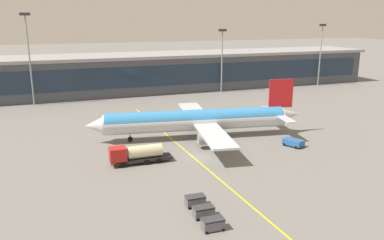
# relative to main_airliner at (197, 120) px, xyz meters

# --- Properties ---
(ground_plane) EXTENTS (700.00, 700.00, 0.00)m
(ground_plane) POSITION_rel_main_airliner_xyz_m (-3.54, -11.39, -3.85)
(ground_plane) COLOR slate
(apron_lead_in_line) EXTENTS (3.38, 79.95, 0.01)m
(apron_lead_in_line) POSITION_rel_main_airliner_xyz_m (-5.04, -9.39, -3.85)
(apron_lead_in_line) COLOR yellow
(apron_lead_in_line) RESTS_ON ground_plane
(terminal_building) EXTENTS (202.79, 21.33, 12.68)m
(terminal_building) POSITION_rel_main_airliner_xyz_m (-13.26, 57.97, 2.51)
(terminal_building) COLOR #424751
(terminal_building) RESTS_ON ground_plane
(main_airliner) EXTENTS (45.93, 36.59, 11.95)m
(main_airliner) POSITION_rel_main_airliner_xyz_m (0.00, 0.00, 0.00)
(main_airliner) COLOR silver
(main_airliner) RESTS_ON ground_plane
(fuel_tanker) EXTENTS (10.83, 2.81, 3.25)m
(fuel_tanker) POSITION_rel_main_airliner_xyz_m (-15.27, -10.62, -2.10)
(fuel_tanker) COLOR #232326
(fuel_tanker) RESTS_ON ground_plane
(pushback_tug) EXTENTS (3.67, 4.41, 1.40)m
(pushback_tug) POSITION_rel_main_airliner_xyz_m (15.75, -11.81, -3.00)
(pushback_tug) COLOR #285B9E
(pushback_tug) RESTS_ON ground_plane
(baggage_cart_0) EXTENTS (2.69, 1.67, 1.48)m
(baggage_cart_0) POSITION_rel_main_airliner_xyz_m (-11.41, -35.27, -3.07)
(baggage_cart_0) COLOR #595B60
(baggage_cart_0) RESTS_ON ground_plane
(baggage_cart_1) EXTENTS (2.69, 1.67, 1.48)m
(baggage_cart_1) POSITION_rel_main_airliner_xyz_m (-11.34, -32.08, -3.07)
(baggage_cart_1) COLOR #595B60
(baggage_cart_1) RESTS_ON ground_plane
(baggage_cart_2) EXTENTS (2.69, 1.67, 1.48)m
(baggage_cart_2) POSITION_rel_main_airliner_xyz_m (-11.26, -28.88, -3.07)
(baggage_cart_2) COLOR #595B60
(baggage_cart_2) RESTS_ON ground_plane
(apron_light_mast_0) EXTENTS (2.80, 0.50, 26.03)m
(apron_light_mast_0) POSITION_rel_main_airliner_xyz_m (-33.36, 46.01, 11.19)
(apron_light_mast_0) COLOR gray
(apron_light_mast_0) RESTS_ON ground_plane
(apron_light_mast_1) EXTENTS (2.80, 0.50, 22.56)m
(apron_light_mast_1) POSITION_rel_main_airliner_xyz_m (66.04, 46.01, 9.40)
(apron_light_mast_1) COLOR gray
(apron_light_mast_1) RESTS_ON ground_plane
(apron_light_mast_2) EXTENTS (2.80, 0.50, 21.11)m
(apron_light_mast_2) POSITION_rel_main_airliner_xyz_m (26.28, 46.01, 8.64)
(apron_light_mast_2) COLOR gray
(apron_light_mast_2) RESTS_ON ground_plane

